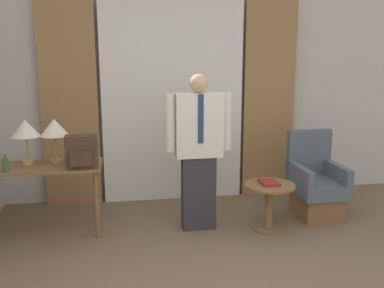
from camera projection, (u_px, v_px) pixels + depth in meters
name	position (u px, v px, depth m)	size (l,w,h in m)	color
wall_back	(172.00, 95.00, 5.51)	(10.00, 0.06, 2.70)	beige
curtain_sheer_center	(173.00, 101.00, 5.40)	(1.78, 0.06, 2.58)	white
curtain_drape_left	(69.00, 103.00, 5.18)	(0.68, 0.06, 2.58)	#997047
curtain_drape_right	(269.00, 99.00, 5.61)	(0.68, 0.06, 2.58)	#997047
desk	(42.00, 176.00, 4.42)	(1.23, 0.53, 0.74)	brown
table_lamp_left	(25.00, 130.00, 4.39)	(0.30, 0.30, 0.47)	tan
table_lamp_right	(54.00, 129.00, 4.44)	(0.30, 0.30, 0.47)	tan
bottle_near_edge	(6.00, 165.00, 4.15)	(0.06, 0.06, 0.18)	#336638
backpack	(82.00, 152.00, 4.28)	(0.31, 0.20, 0.33)	#422D23
person	(199.00, 148.00, 4.52)	(0.71, 0.23, 1.67)	#2D2D33
armchair	(315.00, 186.00, 5.00)	(0.53, 0.64, 0.98)	brown
side_table	(269.00, 199.00, 4.56)	(0.54, 0.54, 0.52)	brown
book	(269.00, 182.00, 4.53)	(0.18, 0.24, 0.03)	maroon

